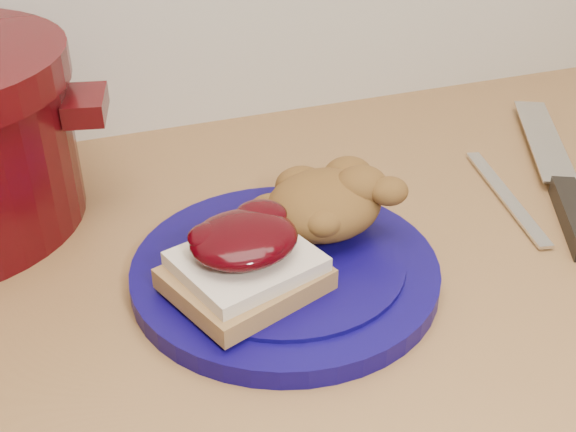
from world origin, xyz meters
name	(u,v)px	position (x,y,z in m)	size (l,w,h in m)	color
plate	(285,271)	(-0.04, 1.46, 0.91)	(0.26, 0.26, 0.02)	#0B0548
sandwich	(245,260)	(-0.08, 1.44, 0.95)	(0.14, 0.13, 0.06)	olive
stuffing_mound	(324,205)	(0.01, 1.49, 0.95)	(0.11, 0.09, 0.05)	brown
chef_knife	(565,193)	(0.27, 1.49, 0.91)	(0.18, 0.31, 0.02)	black
butter_knife	(506,196)	(0.22, 1.51, 0.90)	(0.19, 0.01, 0.00)	silver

